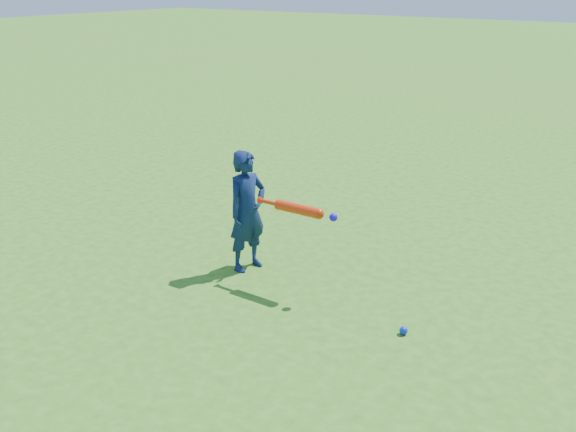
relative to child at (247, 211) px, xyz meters
The scene contains 4 objects.
ground 0.70m from the child, 70.67° to the left, with size 80.00×80.00×0.00m, color #306F1A.
child is the anchor object (origin of this frame).
ground_ball_blue 2.02m from the child, ahead, with size 0.07×0.07×0.07m, color #0C2AD2.
bat_swing 0.71m from the child, ahead, with size 0.89×0.10×0.10m.
Camera 1 is at (3.72, -5.04, 2.87)m, focal length 40.00 mm.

